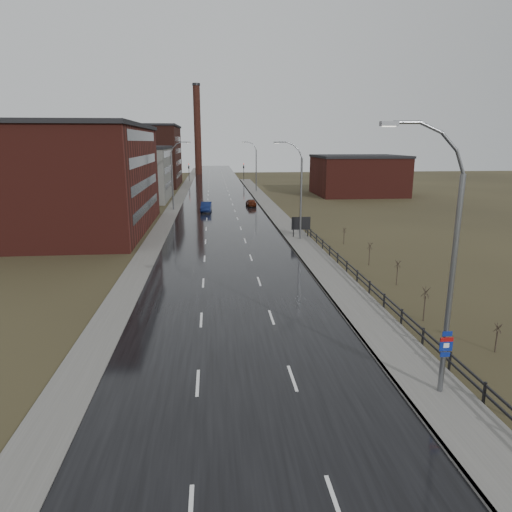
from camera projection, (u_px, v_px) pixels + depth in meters
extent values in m
plane|color=#2D2819|center=(253.00, 432.00, 18.22)|extent=(320.00, 320.00, 0.00)
cube|color=black|center=(221.00, 211.00, 76.14)|extent=(14.00, 300.00, 0.06)
cube|color=#595651|center=(300.00, 241.00, 52.79)|extent=(3.20, 180.00, 0.18)
cube|color=slate|center=(287.00, 242.00, 52.65)|extent=(0.16, 180.00, 0.18)
cube|color=#595651|center=(171.00, 212.00, 75.38)|extent=(2.40, 260.00, 0.12)
cube|color=#471914|center=(58.00, 180.00, 58.14)|extent=(22.00, 28.00, 13.00)
cube|color=black|center=(52.00, 125.00, 56.50)|extent=(22.44, 28.56, 0.50)
cube|color=black|center=(147.00, 207.00, 60.01)|extent=(0.06, 22.40, 1.20)
cube|color=black|center=(145.00, 184.00, 59.28)|extent=(0.06, 22.40, 1.20)
cube|color=black|center=(144.00, 160.00, 58.55)|extent=(0.06, 22.40, 1.20)
cube|color=black|center=(143.00, 136.00, 57.82)|extent=(0.06, 22.40, 1.20)
cube|color=slate|center=(128.00, 174.00, 90.65)|extent=(16.00, 20.00, 10.00)
cube|color=black|center=(126.00, 147.00, 89.37)|extent=(16.32, 20.40, 0.50)
cube|color=black|center=(169.00, 184.00, 91.87)|extent=(0.06, 16.00, 1.20)
cube|color=black|center=(168.00, 169.00, 91.14)|extent=(0.06, 16.00, 1.20)
cube|color=black|center=(168.00, 154.00, 90.41)|extent=(0.06, 16.00, 1.20)
cube|color=#331611|center=(128.00, 157.00, 118.55)|extent=(26.00, 24.00, 15.00)
cube|color=black|center=(126.00, 126.00, 116.66)|extent=(26.52, 24.48, 0.50)
cube|color=black|center=(179.00, 174.00, 120.84)|extent=(0.06, 19.20, 1.20)
cube|color=black|center=(179.00, 162.00, 120.11)|extent=(0.06, 19.20, 1.20)
cube|color=black|center=(178.00, 151.00, 119.38)|extent=(0.06, 19.20, 1.20)
cube|color=black|center=(178.00, 139.00, 118.65)|extent=(0.06, 19.20, 1.20)
cube|color=#471914|center=(358.00, 176.00, 99.22)|extent=(18.00, 16.00, 8.00)
cube|color=black|center=(359.00, 156.00, 98.19)|extent=(18.36, 16.32, 0.50)
cylinder|color=#331611|center=(198.00, 131.00, 158.85)|extent=(2.40, 2.40, 30.00)
cylinder|color=black|center=(196.00, 84.00, 155.13)|extent=(2.70, 2.70, 0.80)
cylinder|color=slate|center=(451.00, 291.00, 19.75)|extent=(0.24, 0.24, 10.00)
cylinder|color=slate|center=(460.00, 163.00, 18.40)|extent=(0.57, 0.14, 1.12)
cylinder|color=slate|center=(449.00, 142.00, 18.15)|extent=(0.91, 0.14, 0.91)
cylinder|color=slate|center=(431.00, 127.00, 17.94)|extent=(1.12, 0.14, 0.57)
cylinder|color=slate|center=(408.00, 122.00, 17.81)|extent=(1.15, 0.14, 0.14)
cube|color=slate|center=(389.00, 124.00, 17.75)|extent=(0.70, 0.28, 0.18)
cube|color=silver|center=(389.00, 126.00, 17.78)|extent=(0.50, 0.20, 0.04)
cube|color=navy|center=(447.00, 334.00, 20.11)|extent=(0.45, 0.04, 0.22)
cube|color=navy|center=(446.00, 344.00, 20.23)|extent=(0.60, 0.04, 0.65)
cube|color=maroon|center=(447.00, 339.00, 20.16)|extent=(0.60, 0.04, 0.20)
cube|color=navy|center=(445.00, 355.00, 20.35)|extent=(0.45, 0.04, 0.22)
cube|color=silver|center=(446.00, 345.00, 20.22)|extent=(0.26, 0.02, 0.22)
cylinder|color=slate|center=(301.00, 200.00, 52.64)|extent=(0.24, 0.24, 9.50)
cylinder|color=slate|center=(301.00, 154.00, 51.37)|extent=(0.51, 0.14, 0.98)
cylinder|color=slate|center=(297.00, 148.00, 51.15)|extent=(0.81, 0.14, 0.81)
cylinder|color=slate|center=(290.00, 144.00, 50.97)|extent=(0.98, 0.14, 0.51)
cylinder|color=slate|center=(283.00, 142.00, 50.85)|extent=(1.01, 0.14, 0.14)
cube|color=slate|center=(277.00, 142.00, 50.80)|extent=(0.70, 0.28, 0.18)
cube|color=silver|center=(277.00, 143.00, 50.82)|extent=(0.50, 0.20, 0.04)
cylinder|color=slate|center=(172.00, 182.00, 76.19)|extent=(0.24, 0.24, 9.50)
cylinder|color=slate|center=(172.00, 150.00, 74.95)|extent=(0.51, 0.14, 0.98)
cylinder|color=slate|center=(175.00, 146.00, 74.82)|extent=(0.81, 0.14, 0.81)
cylinder|color=slate|center=(179.00, 143.00, 74.77)|extent=(0.98, 0.14, 0.51)
cylinder|color=slate|center=(184.00, 142.00, 74.81)|extent=(1.01, 0.14, 0.14)
cube|color=slate|center=(188.00, 142.00, 74.88)|extent=(0.70, 0.28, 0.18)
cube|color=silver|center=(188.00, 143.00, 74.91)|extent=(0.50, 0.20, 0.04)
cylinder|color=slate|center=(256.00, 171.00, 104.78)|extent=(0.24, 0.24, 9.50)
cylinder|color=slate|center=(255.00, 148.00, 103.51)|extent=(0.51, 0.14, 0.98)
cylinder|color=slate|center=(253.00, 145.00, 103.29)|extent=(0.81, 0.14, 0.81)
cylinder|color=slate|center=(250.00, 143.00, 103.11)|extent=(0.98, 0.14, 0.51)
cylinder|color=slate|center=(247.00, 142.00, 102.99)|extent=(1.01, 0.14, 0.14)
cube|color=slate|center=(243.00, 142.00, 102.94)|extent=(0.70, 0.28, 0.18)
cube|color=silver|center=(244.00, 143.00, 102.96)|extent=(0.50, 0.20, 0.04)
cube|color=black|center=(484.00, 393.00, 20.00)|extent=(0.10, 0.10, 1.10)
cube|color=black|center=(450.00, 362.00, 22.90)|extent=(0.10, 0.10, 1.10)
cube|color=black|center=(423.00, 337.00, 25.80)|extent=(0.10, 0.10, 1.10)
cube|color=black|center=(401.00, 317.00, 28.69)|extent=(0.10, 0.10, 1.10)
cube|color=black|center=(384.00, 301.00, 31.59)|extent=(0.10, 0.10, 1.10)
cube|color=black|center=(369.00, 288.00, 34.49)|extent=(0.10, 0.10, 1.10)
cube|color=black|center=(357.00, 276.00, 37.38)|extent=(0.10, 0.10, 1.10)
cube|color=black|center=(347.00, 267.00, 40.28)|extent=(0.10, 0.10, 1.10)
cube|color=black|center=(338.00, 258.00, 43.18)|extent=(0.10, 0.10, 1.10)
cube|color=black|center=(330.00, 251.00, 46.07)|extent=(0.10, 0.10, 1.10)
cube|color=black|center=(323.00, 245.00, 48.97)|extent=(0.10, 0.10, 1.10)
cube|color=black|center=(316.00, 239.00, 51.87)|extent=(0.10, 0.10, 1.10)
cube|color=black|center=(311.00, 234.00, 54.76)|extent=(0.10, 0.10, 1.10)
cube|color=black|center=(306.00, 229.00, 57.66)|extent=(0.10, 0.10, 1.10)
cube|color=black|center=(301.00, 225.00, 60.56)|extent=(0.10, 0.10, 1.10)
cube|color=black|center=(359.00, 273.00, 36.80)|extent=(0.08, 53.00, 0.10)
cube|color=black|center=(359.00, 278.00, 36.90)|extent=(0.08, 53.00, 0.10)
cylinder|color=#382D23|center=(496.00, 342.00, 25.01)|extent=(0.08, 0.08, 1.24)
cylinder|color=#382D23|center=(499.00, 328.00, 24.82)|extent=(0.04, 0.43, 0.50)
cylinder|color=#382D23|center=(498.00, 328.00, 24.86)|extent=(0.41, 0.17, 0.50)
cylinder|color=#382D23|center=(497.00, 328.00, 24.84)|extent=(0.25, 0.36, 0.51)
cylinder|color=#382D23|center=(498.00, 328.00, 24.78)|extent=(0.25, 0.36, 0.51)
cylinder|color=#382D23|center=(499.00, 328.00, 24.77)|extent=(0.41, 0.17, 0.50)
cylinder|color=#382D23|center=(424.00, 309.00, 29.33)|extent=(0.08, 0.08, 1.70)
cylinder|color=#382D23|center=(427.00, 292.00, 29.07)|extent=(0.04, 0.58, 0.67)
cylinder|color=#382D23|center=(426.00, 292.00, 29.11)|extent=(0.55, 0.22, 0.68)
cylinder|color=#382D23|center=(425.00, 292.00, 29.09)|extent=(0.33, 0.49, 0.69)
cylinder|color=#382D23|center=(425.00, 292.00, 29.03)|extent=(0.33, 0.49, 0.69)
cylinder|color=#382D23|center=(426.00, 292.00, 29.02)|extent=(0.55, 0.22, 0.68)
cylinder|color=#382D23|center=(397.00, 276.00, 36.79)|extent=(0.08, 0.08, 1.53)
cylinder|color=#382D23|center=(399.00, 264.00, 36.55)|extent=(0.04, 0.52, 0.61)
cylinder|color=#382D23|center=(398.00, 264.00, 36.60)|extent=(0.49, 0.20, 0.61)
cylinder|color=#382D23|center=(397.00, 264.00, 36.57)|extent=(0.30, 0.44, 0.62)
cylinder|color=#382D23|center=(398.00, 264.00, 36.52)|extent=(0.30, 0.44, 0.62)
cylinder|color=#382D23|center=(398.00, 264.00, 36.50)|extent=(0.49, 0.20, 0.61)
cylinder|color=#382D23|center=(369.00, 257.00, 42.75)|extent=(0.08, 0.08, 1.61)
cylinder|color=#382D23|center=(370.00, 246.00, 42.50)|extent=(0.04, 0.55, 0.64)
cylinder|color=#382D23|center=(370.00, 246.00, 42.54)|extent=(0.52, 0.21, 0.65)
cylinder|color=#382D23|center=(369.00, 246.00, 42.52)|extent=(0.31, 0.46, 0.65)
cylinder|color=#382D23|center=(370.00, 246.00, 42.46)|extent=(0.31, 0.46, 0.65)
cylinder|color=#382D23|center=(370.00, 246.00, 42.45)|extent=(0.52, 0.21, 0.65)
cylinder|color=#382D23|center=(344.00, 238.00, 51.56)|extent=(0.08, 0.08, 1.41)
cylinder|color=#382D23|center=(345.00, 230.00, 51.35)|extent=(0.04, 0.48, 0.56)
cylinder|color=#382D23|center=(344.00, 230.00, 51.39)|extent=(0.46, 0.19, 0.57)
cylinder|color=#382D23|center=(344.00, 230.00, 51.37)|extent=(0.28, 0.41, 0.58)
cylinder|color=#382D23|center=(344.00, 230.00, 51.31)|extent=(0.28, 0.41, 0.58)
cylinder|color=#382D23|center=(345.00, 230.00, 51.30)|extent=(0.46, 0.19, 0.57)
cube|color=black|center=(293.00, 231.00, 54.74)|extent=(0.10, 0.10, 1.80)
cube|color=black|center=(308.00, 231.00, 54.91)|extent=(0.10, 0.10, 1.80)
cube|color=silver|center=(301.00, 223.00, 54.55)|extent=(2.19, 0.08, 1.44)
cube|color=black|center=(301.00, 223.00, 54.51)|extent=(2.29, 0.04, 1.54)
cylinder|color=black|center=(189.00, 173.00, 132.71)|extent=(0.16, 0.16, 5.20)
imported|color=black|center=(189.00, 165.00, 132.19)|extent=(0.58, 2.73, 1.10)
sphere|color=#FF190C|center=(189.00, 164.00, 131.97)|extent=(0.18, 0.18, 0.18)
cylinder|color=black|center=(244.00, 172.00, 134.19)|extent=(0.16, 0.16, 5.20)
imported|color=black|center=(244.00, 165.00, 133.67)|extent=(0.58, 2.73, 1.10)
sphere|color=#FF190C|center=(244.00, 164.00, 133.45)|extent=(0.18, 0.18, 0.18)
imported|color=#0D1944|center=(206.00, 207.00, 75.42)|extent=(1.91, 4.88, 1.58)
imported|color=#501C0D|center=(251.00, 203.00, 81.70)|extent=(1.81, 4.00, 1.33)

